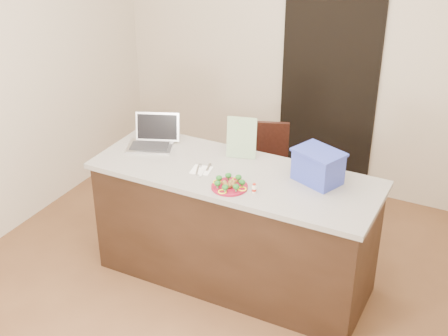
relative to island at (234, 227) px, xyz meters
The scene contains 16 objects.
ground 0.53m from the island, 90.00° to the right, with size 4.00×4.00×0.00m, color brown.
room_shell 1.18m from the island, 90.00° to the right, with size 4.00×4.00×4.00m.
doorway 1.81m from the island, 86.69° to the left, with size 0.90×0.02×2.00m, color black.
island is the anchor object (origin of this frame).
plate 0.52m from the island, 72.91° to the right, with size 0.25×0.25×0.02m.
meatballs 0.54m from the island, 72.26° to the right, with size 0.10×0.10×0.04m.
broccoli 0.55m from the island, 72.91° to the right, with size 0.21×0.21×0.04m.
pepper_rings 0.53m from the island, 72.91° to the right, with size 0.25×0.25×0.01m.
napkin 0.52m from the island, 159.77° to the right, with size 0.14×0.14×0.01m, color white.
fork 0.53m from the island, 163.62° to the right, with size 0.06×0.16×0.00m.
knife 0.52m from the island, 152.43° to the right, with size 0.05×0.21×0.01m.
yogurt_bottle 0.58m from the island, 39.43° to the right, with size 0.03×0.03×0.07m.
laptop 0.92m from the island, behind, with size 0.40×0.38×0.24m.
leaflet 0.66m from the island, 104.80° to the left, with size 0.22×0.00×0.31m, color silver.
blue_box 0.81m from the island, 14.03° to the left, with size 0.39×0.34×0.23m.
chair 0.89m from the island, 101.62° to the left, with size 0.51×0.52×0.89m.
Camera 1 is at (1.68, -3.22, 3.00)m, focal length 50.00 mm.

